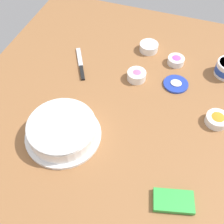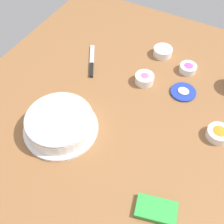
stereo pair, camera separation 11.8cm
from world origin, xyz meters
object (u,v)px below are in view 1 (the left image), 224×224
(frosted_cake, at_px, (62,130))
(spreading_knife, at_px, (81,66))
(sprinkle_bowl_blue, at_px, (149,47))
(sprinkle_bowl_orange, at_px, (217,119))
(frosting_tub_lid, at_px, (176,84))
(candy_box_lower, at_px, (174,201))
(sprinkle_bowl_rainbow, at_px, (176,60))
(sprinkle_bowl_pink, at_px, (137,75))

(frosted_cake, distance_m, spreading_knife, 0.41)
(sprinkle_bowl_blue, height_order, sprinkle_bowl_orange, same)
(spreading_knife, xyz_separation_m, sprinkle_bowl_orange, (0.67, -0.13, 0.02))
(sprinkle_bowl_blue, bearing_deg, frosting_tub_lid, -47.63)
(candy_box_lower, bearing_deg, sprinkle_bowl_rainbow, 86.43)
(frosted_cake, distance_m, sprinkle_bowl_orange, 0.64)
(spreading_knife, relative_size, candy_box_lower, 1.54)
(frosting_tub_lid, xyz_separation_m, sprinkle_bowl_blue, (-0.19, 0.20, 0.02))
(frosting_tub_lid, height_order, sprinkle_bowl_rainbow, sprinkle_bowl_rainbow)
(sprinkle_bowl_pink, relative_size, candy_box_lower, 0.64)
(candy_box_lower, bearing_deg, frosted_cake, 151.06)
(frosting_tub_lid, xyz_separation_m, spreading_knife, (-0.47, -0.03, -0.00))
(frosting_tub_lid, relative_size, sprinkle_bowl_orange, 1.22)
(frosting_tub_lid, xyz_separation_m, sprinkle_bowl_orange, (0.20, -0.16, 0.02))
(sprinkle_bowl_blue, bearing_deg, candy_box_lower, -69.42)
(frosted_cake, distance_m, candy_box_lower, 0.50)
(frosting_tub_lid, relative_size, candy_box_lower, 0.84)
(frosted_cake, bearing_deg, sprinkle_bowl_orange, 25.32)
(sprinkle_bowl_pink, bearing_deg, frosted_cake, -114.61)
(spreading_knife, distance_m, sprinkle_bowl_rainbow, 0.48)
(sprinkle_bowl_orange, height_order, candy_box_lower, sprinkle_bowl_orange)
(sprinkle_bowl_rainbow, xyz_separation_m, candy_box_lower, (0.13, -0.71, -0.01))
(frosted_cake, height_order, sprinkle_bowl_blue, frosted_cake)
(frosting_tub_lid, xyz_separation_m, sprinkle_bowl_pink, (-0.19, -0.02, 0.02))
(frosting_tub_lid, bearing_deg, sprinkle_bowl_pink, -173.52)
(spreading_knife, distance_m, sprinkle_bowl_orange, 0.69)
(sprinkle_bowl_blue, xyz_separation_m, sprinkle_bowl_rainbow, (0.15, -0.05, -0.00))
(sprinkle_bowl_rainbow, xyz_separation_m, sprinkle_bowl_orange, (0.23, -0.31, 0.00))
(spreading_knife, bearing_deg, sprinkle_bowl_blue, 39.69)
(sprinkle_bowl_blue, relative_size, sprinkle_bowl_orange, 1.01)
(frosting_tub_lid, xyz_separation_m, sprinkle_bowl_rainbow, (-0.03, 0.15, 0.01))
(spreading_knife, bearing_deg, sprinkle_bowl_orange, -10.72)
(frosting_tub_lid, bearing_deg, sprinkle_bowl_rainbow, 101.76)
(spreading_knife, relative_size, sprinkle_bowl_rainbow, 2.60)
(sprinkle_bowl_pink, bearing_deg, sprinkle_bowl_blue, 89.48)
(sprinkle_bowl_pink, xyz_separation_m, candy_box_lower, (0.29, -0.54, -0.01))
(frosting_tub_lid, distance_m, candy_box_lower, 0.57)
(sprinkle_bowl_blue, bearing_deg, sprinkle_bowl_orange, -43.13)
(sprinkle_bowl_blue, distance_m, candy_box_lower, 0.82)
(sprinkle_bowl_orange, bearing_deg, spreading_knife, 169.28)
(frosted_cake, bearing_deg, spreading_knife, 103.04)
(sprinkle_bowl_orange, bearing_deg, frosted_cake, -154.68)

